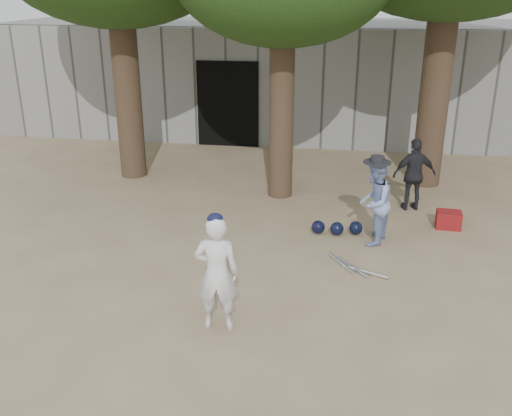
% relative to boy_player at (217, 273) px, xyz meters
% --- Properties ---
extents(ground, '(70.00, 70.00, 0.00)m').
position_rel_boy_player_xyz_m(ground, '(-0.38, 0.70, -0.75)').
color(ground, '#937C5E').
rests_on(ground, ground).
extents(boy_player, '(0.57, 0.40, 1.49)m').
position_rel_boy_player_xyz_m(boy_player, '(0.00, 0.00, 0.00)').
color(boy_player, white).
rests_on(boy_player, ground).
extents(spectator_blue, '(0.71, 0.82, 1.42)m').
position_rel_boy_player_xyz_m(spectator_blue, '(1.98, 2.83, -0.03)').
color(spectator_blue, '#889CD2').
rests_on(spectator_blue, ground).
extents(spectator_dark, '(0.86, 0.51, 1.38)m').
position_rel_boy_player_xyz_m(spectator_dark, '(2.78, 4.49, -0.06)').
color(spectator_dark, black).
rests_on(spectator_dark, ground).
extents(red_bag, '(0.44, 0.34, 0.30)m').
position_rel_boy_player_xyz_m(red_bag, '(3.34, 3.67, -0.60)').
color(red_bag, maroon).
rests_on(red_bag, ground).
extents(back_building, '(16.00, 5.24, 3.00)m').
position_rel_boy_player_xyz_m(back_building, '(-0.38, 11.03, 0.75)').
color(back_building, gray).
rests_on(back_building, ground).
extents(helmet_row, '(0.87, 0.31, 0.23)m').
position_rel_boy_player_xyz_m(helmet_row, '(1.41, 3.09, -0.63)').
color(helmet_row, black).
rests_on(helmet_row, ground).
extents(bat_pile, '(0.92, 0.74, 0.06)m').
position_rel_boy_player_xyz_m(bat_pile, '(1.68, 1.83, -0.72)').
color(bat_pile, silver).
rests_on(bat_pile, ground).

